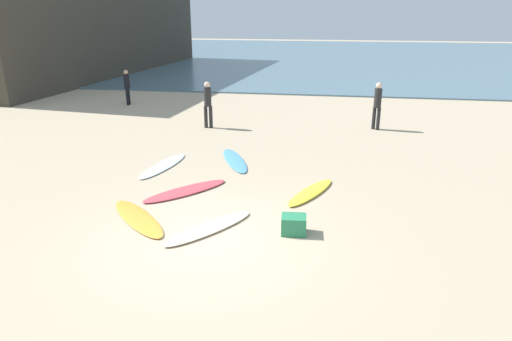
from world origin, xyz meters
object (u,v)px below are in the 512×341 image
Objects in this scene: beachgoer_far at (208,102)px; beach_cooler at (294,225)px; beachgoer_mid at (377,103)px; surfboard_5 at (138,218)px; surfboard_4 at (163,166)px; surfboard_1 at (235,160)px; surfboard_0 at (311,192)px; surfboard_3 at (209,228)px; beachgoer_near at (127,86)px; surfboard_2 at (186,191)px.

beach_cooler is at bearing -65.33° from beachgoer_far.
beachgoer_mid is 9.57m from beach_cooler.
surfboard_4 is at bearing -123.23° from surfboard_5.
surfboard_5 is 4.58× the size of beach_cooler.
surfboard_1 is 4.59m from surfboard_5.
surfboard_0 is 1.20× the size of beachgoer_mid.
surfboard_3 is 4.49m from surfboard_4.
surfboard_5 reaches higher than surfboard_1.
surfboard_0 reaches higher than surfboard_5.
surfboard_5 is (-3.78, -2.14, -0.01)m from surfboard_0.
surfboard_0 is 4.34m from surfboard_5.
beach_cooler is (-0.26, -2.24, 0.15)m from surfboard_0.
surfboard_0 reaches higher than surfboard_4.
beachgoer_far is at bearing -38.73° from surfboard_3.
beachgoer_far reaches higher than beach_cooler.
beach_cooler is (4.21, -3.66, 0.17)m from surfboard_4.
beachgoer_near is 15.22m from beach_cooler.
surfboard_0 is 7.62m from beachgoer_far.
surfboard_1 is at bearing 116.00° from beach_cooler.
surfboard_2 is 1.33× the size of beachgoer_mid.
surfboard_5 is 10.93m from beachgoer_mid.
beachgoer_near is 11.88m from beachgoer_mid.
surfboard_3 reaches higher than surfboard_1.
surfboard_0 is at bearing 173.66° from surfboard_4.
beachgoer_near is 3.22× the size of beach_cooler.
beach_cooler is at bearing 92.55° from surfboard_1.
surfboard_4 is at bearing 77.99° from beachgoer_mid.
beachgoer_mid reaches higher than beach_cooler.
surfboard_2 is at bearing 92.00° from beachgoer_mid.
beach_cooler reaches higher than surfboard_0.
surfboard_0 is 0.90× the size of surfboard_2.
beach_cooler reaches higher than surfboard_4.
beachgoer_mid reaches higher than surfboard_1.
beachgoer_far is at bearing -135.02° from beachgoer_near.
surfboard_5 is 1.42× the size of beachgoer_near.
beachgoer_far is (-1.86, 3.95, 0.99)m from surfboard_1.
surfboard_5 is at bearing 28.58° from surfboard_3.
beachgoer_far is at bearing -38.45° from surfboard_2.
surfboard_1 is at bearing -65.74° from beachgoer_far.
beachgoer_mid is at bearing 75.17° from beach_cooler.
beachgoer_far reaches higher than surfboard_1.
surfboard_4 is (-2.02, -0.84, 0.00)m from surfboard_1.
beachgoer_mid is at bearing -77.85° from surfboard_3.
beachgoer_mid is (6.65, 5.56, 1.00)m from surfboard_4.
beach_cooler is (3.52, -0.11, 0.16)m from surfboard_5.
surfboard_2 is 9.18m from beachgoer_mid.
surfboard_4 is at bearing 7.51° from surfboard_0.
surfboard_5 is at bearing 54.54° from surfboard_0.
beachgoer_mid reaches higher than beachgoer_near.
beach_cooler is (4.06, -8.45, -0.82)m from beachgoer_far.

